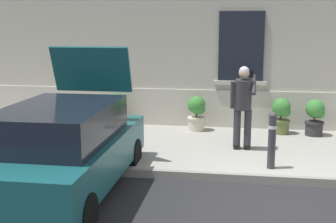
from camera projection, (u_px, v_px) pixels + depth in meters
The scene contains 10 objects.
ground_plane at pixel (277, 205), 6.89m from camera, with size 80.00×80.00×0.00m, color #232326.
sidewalk at pixel (266, 150), 9.60m from camera, with size 24.00×3.60×0.15m, color #99968E.
curb_edge at pixel (273, 180), 7.79m from camera, with size 24.00×0.12×0.15m, color gray.
hatchback_car_teal at pixel (64, 147), 7.17m from camera, with size 1.79×4.07×2.34m.
bollard_near_person at pixel (272, 138), 8.07m from camera, with size 0.15×0.15×1.04m.
person_on_phone at pixel (243, 102), 9.21m from camera, with size 0.51×0.47×1.75m.
planter_terracotta at pixel (118, 109), 11.39m from camera, with size 0.44×0.44×0.86m.
planter_cream at pixel (197, 112), 11.00m from camera, with size 0.44×0.44×0.86m.
planter_olive at pixel (281, 115), 10.69m from camera, with size 0.44×0.44×0.86m.
planter_charcoal at pixel (315, 117), 10.50m from camera, with size 0.44×0.44×0.86m.
Camera 1 is at (-0.68, -6.67, 2.74)m, focal length 47.92 mm.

